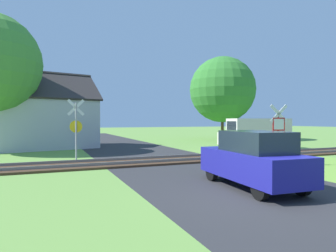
% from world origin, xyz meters
% --- Properties ---
extents(ground_plane, '(160.00, 160.00, 0.00)m').
position_xyz_m(ground_plane, '(0.00, 0.00, 0.00)').
color(ground_plane, '#6B9942').
extents(road_asphalt, '(6.58, 80.00, 0.01)m').
position_xyz_m(road_asphalt, '(0.00, 2.00, 0.00)').
color(road_asphalt, '#2D2D30').
rests_on(road_asphalt, ground).
extents(rail_track, '(60.00, 2.60, 0.22)m').
position_xyz_m(rail_track, '(0.00, 7.46, 0.06)').
color(rail_track, '#422D1E').
rests_on(rail_track, ground).
extents(stop_sign_near, '(0.86, 0.22, 2.86)m').
position_xyz_m(stop_sign_near, '(4.19, 4.07, 1.68)').
color(stop_sign_near, brown).
rests_on(stop_sign_near, ground).
extents(crossing_sign_far, '(0.88, 0.13, 3.22)m').
position_xyz_m(crossing_sign_far, '(-4.26, 9.50, 1.84)').
color(crossing_sign_far, '#9E9EA5').
rests_on(crossing_sign_far, ground).
extents(house, '(8.90, 7.09, 5.86)m').
position_xyz_m(house, '(-6.12, 17.91, 2.03)').
color(house, '#B7B7BC').
rests_on(house, ground).
extents(tree_far, '(7.07, 7.07, 8.95)m').
position_xyz_m(tree_far, '(11.99, 20.92, 5.42)').
color(tree_far, '#513823').
rests_on(tree_far, ground).
extents(mail_truck, '(5.15, 2.67, 2.24)m').
position_xyz_m(mail_truck, '(8.37, 10.83, 1.24)').
color(mail_truck, silver).
rests_on(mail_truck, ground).
extents(parked_car, '(1.85, 4.08, 1.78)m').
position_xyz_m(parked_car, '(0.26, 0.89, 0.89)').
color(parked_car, navy).
rests_on(parked_car, ground).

